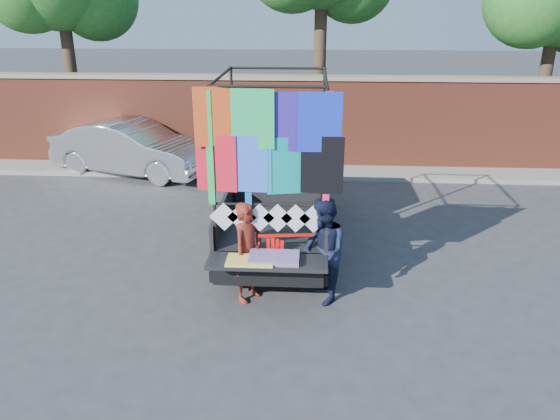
# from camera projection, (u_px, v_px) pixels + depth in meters

# --- Properties ---
(ground) EXTENTS (90.00, 90.00, 0.00)m
(ground) POSITION_uv_depth(u_px,v_px,m) (261.00, 283.00, 9.42)
(ground) COLOR #38383A
(ground) RESTS_ON ground
(brick_wall) EXTENTS (30.00, 0.45, 2.61)m
(brick_wall) POSITION_uv_depth(u_px,v_px,m) (283.00, 121.00, 15.44)
(brick_wall) COLOR brown
(brick_wall) RESTS_ON ground
(curb) EXTENTS (30.00, 1.20, 0.12)m
(curb) POSITION_uv_depth(u_px,v_px,m) (282.00, 171.00, 15.25)
(curb) COLOR gray
(curb) RESTS_ON ground
(pickup_truck) EXTENTS (2.18, 5.47, 3.44)m
(pickup_truck) POSITION_uv_depth(u_px,v_px,m) (279.00, 193.00, 11.16)
(pickup_truck) COLOR black
(pickup_truck) RESTS_ON ground
(sedan) EXTENTS (4.73, 2.81, 1.47)m
(sedan) POSITION_uv_depth(u_px,v_px,m) (132.00, 148.00, 15.02)
(sedan) COLOR silver
(sedan) RESTS_ON ground
(woman) EXTENTS (0.66, 0.73, 1.66)m
(woman) POSITION_uv_depth(u_px,v_px,m) (248.00, 252.00, 8.65)
(woman) COLOR maroon
(woman) RESTS_ON ground
(man) EXTENTS (0.88, 1.00, 1.74)m
(man) POSITION_uv_depth(u_px,v_px,m) (323.00, 251.00, 8.60)
(man) COLOR #141B33
(man) RESTS_ON ground
(streamer_bundle) EXTENTS (0.86, 0.15, 0.60)m
(streamer_bundle) POSITION_uv_depth(u_px,v_px,m) (279.00, 246.00, 8.58)
(streamer_bundle) COLOR red
(streamer_bundle) RESTS_ON ground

